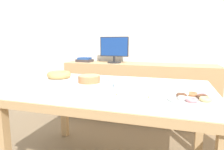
# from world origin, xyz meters

# --- Properties ---
(wall_back) EXTENTS (8.00, 0.10, 2.60)m
(wall_back) POSITION_xyz_m (0.00, 1.52, 1.30)
(wall_back) COLOR white
(wall_back) RESTS_ON ground
(dining_table) EXTENTS (1.64, 1.03, 0.77)m
(dining_table) POSITION_xyz_m (0.00, 0.00, 0.68)
(dining_table) COLOR silver
(dining_table) RESTS_ON ground
(sideboard) EXTENTS (2.13, 0.44, 0.84)m
(sideboard) POSITION_xyz_m (0.00, 1.22, 0.42)
(sideboard) COLOR tan
(sideboard) RESTS_ON ground
(computer_monitor) EXTENTS (0.42, 0.20, 0.38)m
(computer_monitor) POSITION_xyz_m (-0.35, 1.21, 1.02)
(computer_monitor) COLOR #262628
(computer_monitor) RESTS_ON sideboard
(book_stack) EXTENTS (0.26, 0.18, 0.07)m
(book_stack) POSITION_xyz_m (-0.83, 1.22, 0.87)
(book_stack) COLOR #3F3838
(book_stack) RESTS_ON sideboard
(cake_chocolate_round) EXTENTS (0.29, 0.29, 0.08)m
(cake_chocolate_round) POSITION_xyz_m (-0.24, 0.04, 0.80)
(cake_chocolate_round) COLOR white
(cake_chocolate_round) RESTS_ON dining_table
(cake_golden_bundt) EXTENTS (0.29, 0.29, 0.08)m
(cake_golden_bundt) POSITION_xyz_m (-0.62, 0.15, 0.81)
(cake_golden_bundt) COLOR white
(cake_golden_bundt) RESTS_ON dining_table
(pastry_platter) EXTENTS (0.32, 0.32, 0.04)m
(pastry_platter) POSITION_xyz_m (0.60, -0.24, 0.79)
(pastry_platter) COLOR white
(pastry_platter) RESTS_ON dining_table
(plate_stack) EXTENTS (0.21, 0.21, 0.05)m
(plate_stack) POSITION_xyz_m (0.11, 0.01, 0.80)
(plate_stack) COLOR white
(plate_stack) RESTS_ON dining_table
(tealight_right_edge) EXTENTS (0.04, 0.04, 0.04)m
(tealight_right_edge) POSITION_xyz_m (0.12, -0.32, 0.78)
(tealight_right_edge) COLOR silver
(tealight_right_edge) RESTS_ON dining_table
(tealight_left_edge) EXTENTS (0.04, 0.04, 0.04)m
(tealight_left_edge) POSITION_xyz_m (0.30, 0.28, 0.78)
(tealight_left_edge) COLOR silver
(tealight_left_edge) RESTS_ON dining_table
(tealight_centre) EXTENTS (0.04, 0.04, 0.04)m
(tealight_centre) POSITION_xyz_m (0.33, -0.32, 0.78)
(tealight_centre) COLOR silver
(tealight_centre) RESTS_ON dining_table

